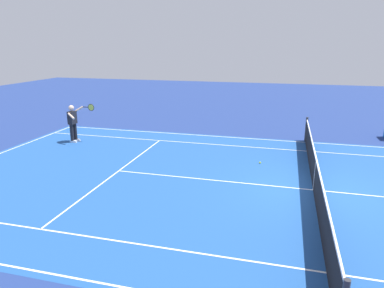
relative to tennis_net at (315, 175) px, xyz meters
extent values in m
plane|color=navy|center=(0.00, 0.00, -0.49)|extent=(60.00, 60.00, 0.00)
cube|color=#1E4C93|center=(0.00, 0.00, -0.49)|extent=(24.20, 11.40, 0.00)
cube|color=white|center=(0.00, -5.50, -0.49)|extent=(23.80, 0.05, 0.01)
cube|color=white|center=(0.00, -4.11, -0.49)|extent=(23.80, 0.05, 0.01)
cube|color=white|center=(0.00, 4.11, -0.49)|extent=(23.80, 0.05, 0.01)
cube|color=white|center=(6.40, 0.00, -0.49)|extent=(0.05, 8.22, 0.01)
cube|color=white|center=(0.00, 0.00, -0.49)|extent=(12.80, 0.05, 0.01)
cylinder|color=#2D2D33|center=(0.00, -5.80, 0.05)|extent=(0.10, 0.10, 1.08)
cube|color=black|center=(0.00, 0.00, -0.05)|extent=(0.02, 11.60, 0.88)
cube|color=white|center=(0.00, 0.00, 0.46)|extent=(0.04, 11.60, 0.06)
cube|color=white|center=(0.00, 0.00, -0.05)|extent=(0.04, 0.06, 0.88)
cylinder|color=black|center=(10.04, -2.83, -0.04)|extent=(0.15, 0.15, 0.74)
cube|color=white|center=(9.98, -2.83, -0.45)|extent=(0.29, 0.13, 0.09)
cylinder|color=black|center=(10.03, -3.07, -0.04)|extent=(0.15, 0.15, 0.74)
cube|color=white|center=(9.97, -3.06, -0.45)|extent=(0.29, 0.13, 0.09)
cube|color=black|center=(10.03, -2.95, 0.61)|extent=(0.26, 0.39, 0.56)
sphere|color=beige|center=(10.03, -2.95, 1.04)|extent=(0.23, 0.23, 0.23)
cylinder|color=beige|center=(9.88, -2.66, 0.74)|extent=(0.41, 0.24, 0.26)
cylinder|color=beige|center=(9.84, -3.22, 0.94)|extent=(0.43, 0.20, 0.30)
cylinder|color=#232326|center=(9.52, -3.26, 1.05)|extent=(0.28, 0.05, 0.04)
torus|color=#232326|center=(9.23, -3.24, 1.05)|extent=(0.31, 0.04, 0.31)
cylinder|color=#C6D84C|center=(9.23, -3.24, 1.05)|extent=(0.27, 0.02, 0.27)
sphere|color=#CCE01E|center=(1.74, -2.06, -0.46)|extent=(0.07, 0.07, 0.07)
camera|label=1|loc=(1.01, 10.38, 3.74)|focal=32.91mm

